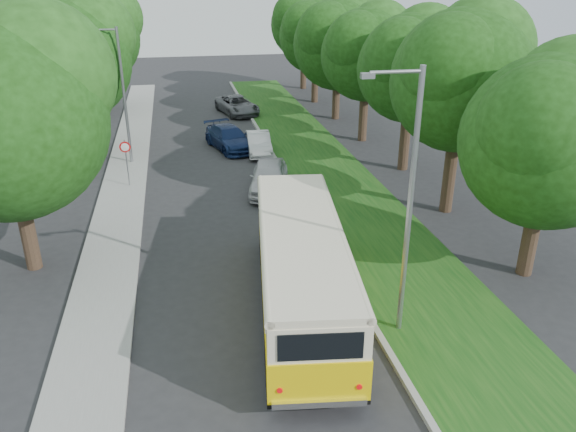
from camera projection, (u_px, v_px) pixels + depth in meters
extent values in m
plane|color=#29292B|center=(249.00, 303.00, 18.72)|extent=(120.00, 120.00, 0.00)
cube|color=gray|center=(317.00, 230.00, 23.83)|extent=(0.20, 70.00, 0.15)
cube|color=#124412|center=(369.00, 225.00, 24.26)|extent=(4.50, 70.00, 0.13)
cube|color=gray|center=(112.00, 248.00, 22.32)|extent=(2.20, 70.00, 0.12)
cylinder|color=#332319|center=(531.00, 232.00, 19.88)|extent=(0.56, 0.56, 3.35)
sphere|color=#163B0D|center=(548.00, 142.00, 18.57)|extent=(5.85, 5.85, 5.85)
sphere|color=#163B0D|center=(572.00, 102.00, 18.81)|extent=(4.38, 4.38, 4.38)
sphere|color=#163B0D|center=(542.00, 128.00, 17.46)|extent=(4.09, 4.09, 4.09)
cylinder|color=#332319|center=(450.00, 167.00, 25.05)|extent=(0.56, 0.56, 4.26)
sphere|color=#163B0D|center=(461.00, 81.00, 23.54)|extent=(5.98, 5.98, 5.98)
sphere|color=#163B0D|center=(480.00, 49.00, 23.78)|extent=(4.49, 4.49, 4.49)
sphere|color=#163B0D|center=(451.00, 67.00, 22.40)|extent=(4.19, 4.19, 4.19)
cylinder|color=#332319|center=(405.00, 135.00, 30.56)|extent=(0.56, 0.56, 3.95)
sphere|color=#163B0D|center=(411.00, 69.00, 29.15)|extent=(5.61, 5.61, 5.61)
sphere|color=#163B0D|center=(426.00, 45.00, 29.38)|extent=(4.21, 4.21, 4.21)
sphere|color=#163B0D|center=(402.00, 57.00, 28.09)|extent=(3.92, 3.92, 3.92)
cylinder|color=#332319|center=(363.00, 111.00, 35.90)|extent=(0.56, 0.56, 3.86)
sphere|color=#163B0D|center=(367.00, 55.00, 34.50)|extent=(5.64, 5.64, 5.64)
sphere|color=#163B0D|center=(380.00, 35.00, 34.73)|extent=(4.23, 4.23, 4.23)
sphere|color=#163B0D|center=(357.00, 45.00, 33.43)|extent=(3.95, 3.95, 3.95)
cylinder|color=#332319|center=(336.00, 95.00, 41.32)|extent=(0.56, 0.56, 3.58)
sphere|color=#163B0D|center=(338.00, 45.00, 39.90)|extent=(6.36, 6.36, 6.36)
sphere|color=#163B0D|center=(351.00, 25.00, 40.17)|extent=(4.77, 4.77, 4.77)
sphere|color=#163B0D|center=(328.00, 35.00, 38.70)|extent=(4.45, 4.45, 4.45)
cylinder|color=#332319|center=(315.00, 80.00, 46.67)|extent=(0.56, 0.56, 3.68)
sphere|color=#163B0D|center=(316.00, 36.00, 45.28)|extent=(5.91, 5.91, 5.91)
sphere|color=#163B0D|center=(327.00, 20.00, 45.52)|extent=(4.43, 4.43, 4.43)
sphere|color=#163B0D|center=(307.00, 28.00, 44.16)|extent=(4.14, 4.14, 4.14)
cylinder|color=#332319|center=(303.00, 66.00, 52.05)|extent=(0.56, 0.56, 4.05)
sphere|color=#163B0D|center=(304.00, 25.00, 50.58)|extent=(5.97, 5.97, 5.97)
sphere|color=#163B0D|center=(314.00, 10.00, 50.83)|extent=(4.48, 4.48, 4.48)
sphere|color=#163B0D|center=(296.00, 17.00, 49.45)|extent=(4.18, 4.18, 4.18)
cylinder|color=#332319|center=(26.00, 222.00, 20.22)|extent=(0.56, 0.56, 3.68)
sphere|color=#163B0D|center=(5.00, 121.00, 18.73)|extent=(6.80, 6.80, 6.80)
sphere|color=#163B0D|center=(40.00, 75.00, 19.01)|extent=(5.10, 5.10, 5.10)
cylinder|color=#332319|center=(79.00, 126.00, 32.79)|extent=(0.56, 0.56, 3.68)
sphere|color=#163B0D|center=(69.00, 61.00, 31.30)|extent=(6.80, 6.80, 6.80)
sphere|color=#163B0D|center=(90.00, 34.00, 31.58)|extent=(5.10, 5.10, 5.10)
sphere|color=#163B0D|center=(44.00, 47.00, 30.01)|extent=(4.76, 4.76, 4.76)
cylinder|color=#332319|center=(100.00, 88.00, 43.56)|extent=(0.56, 0.56, 3.68)
sphere|color=#163B0D|center=(94.00, 38.00, 42.08)|extent=(6.80, 6.80, 6.80)
sphere|color=#163B0D|center=(109.00, 18.00, 42.36)|extent=(5.10, 5.10, 5.10)
sphere|color=#163B0D|center=(76.00, 27.00, 40.79)|extent=(4.76, 4.76, 4.76)
cylinder|color=gray|center=(409.00, 212.00, 15.64)|extent=(0.16, 0.16, 8.00)
cylinder|color=gray|center=(396.00, 72.00, 13.97)|extent=(1.40, 0.10, 0.10)
cube|color=gray|center=(368.00, 76.00, 13.87)|extent=(0.35, 0.16, 0.14)
cylinder|color=gray|center=(124.00, 98.00, 30.75)|extent=(0.16, 0.16, 7.50)
cylinder|color=gray|center=(102.00, 30.00, 29.18)|extent=(1.40, 0.10, 0.10)
cube|color=gray|center=(88.00, 31.00, 29.07)|extent=(0.35, 0.16, 0.14)
cylinder|color=gray|center=(127.00, 164.00, 28.18)|extent=(0.06, 0.06, 2.50)
cone|color=red|center=(125.00, 147.00, 27.78)|extent=(0.56, 0.02, 0.56)
cone|color=white|center=(125.00, 147.00, 27.76)|extent=(0.40, 0.02, 0.40)
imported|color=silver|center=(269.00, 177.00, 27.86)|extent=(2.78, 4.78, 1.53)
imported|color=silver|center=(259.00, 143.00, 33.78)|extent=(1.55, 3.91, 1.27)
imported|color=#12234F|center=(229.00, 138.00, 34.64)|extent=(3.19, 5.13, 1.39)
imported|color=#56585E|center=(237.00, 105.00, 43.17)|extent=(3.37, 5.31, 1.36)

